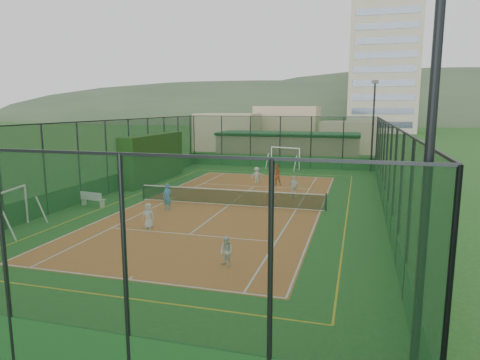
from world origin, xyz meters
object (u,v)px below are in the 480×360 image
Objects in this scene: floodlight_se at (425,212)px; child_near_left at (148,216)px; child_far_right at (294,187)px; futsal_goal_far at (285,158)px; child_near_right at (226,252)px; clubhouse at (288,147)px; child_far_back at (257,175)px; child_near_mid at (167,197)px; coach at (276,175)px; futsal_goal_near at (10,211)px; child_far_left at (256,175)px; white_bench at (93,199)px; apartment_tower at (383,67)px; floodlight_ne at (373,127)px.

floodlight_se reaches higher than child_near_left.
futsal_goal_far is at bearing -54.84° from child_far_right.
child_near_right is (2.20, -25.88, -0.44)m from futsal_goal_far.
floodlight_se is at bearing -77.44° from clubhouse.
child_far_back is at bearing 78.52° from child_near_left.
child_near_mid is at bearing 48.66° from child_far_back.
floodlight_se reaches higher than coach.
child_near_left is at bearing 80.35° from child_far_right.
child_near_right is at bearing -111.85° from futsal_goal_near.
coach is at bearing 71.47° from child_near_left.
coach is (1.66, -0.46, 0.16)m from child_far_left.
white_bench is 1.28× the size of child_far_left.
child_near_right is (5.19, -3.80, -0.06)m from child_near_left.
child_near_right is at bearing -95.67° from apartment_tower.
futsal_goal_near is at bearing -124.66° from floodlight_ne.
child_near_right is (11.37, -1.66, -0.40)m from futsal_goal_near.
child_far_back is at bearing -99.29° from apartment_tower.
futsal_goal_far is at bearing -115.02° from coach.
white_bench is (-7.80, -24.52, -1.12)m from clubhouse.
child_far_left is at bearing 78.59° from child_near_left.
futsal_goal_far is at bearing -132.55° from child_far_left.
clubhouse reaches higher than white_bench.
floodlight_se is 6.48× the size of child_far_left.
white_bench is 1.37× the size of child_far_back.
floodlight_se is 25.17m from coach.
child_far_right is (6.56, 5.33, -0.03)m from child_near_mid.
apartment_tower is 23.75× the size of child_near_left.
child_far_back is (-0.12, -14.11, -0.97)m from clubhouse.
floodlight_se reaches higher than white_bench.
floodlight_ne reaches higher than futsal_goal_far.
futsal_goal_far is 2.67× the size of child_far_back.
futsal_goal_far is (-11.32, -65.90, -13.98)m from apartment_tower.
child_far_left is at bearing -29.03° from child_far_right.
white_bench is 20.47m from futsal_goal_far.
child_far_back is at bearing -135.05° from floodlight_ne.
white_bench is 1.28× the size of child_near_left.
child_far_left is (-0.84, -8.32, -0.38)m from futsal_goal_far.
futsal_goal_far is 13.29m from child_far_right.
child_far_back is (-8.72, -8.71, -3.52)m from floodlight_ne.
floodlight_ne reaches higher than child_far_left.
floodlight_ne is at bearing -87.83° from child_far_right.
floodlight_se is 99.26m from apartment_tower.
apartment_tower is at bearing 86.00° from white_bench.
apartment_tower reaches higher than child_far_right.
clubhouse reaches higher than futsal_goal_near.
floodlight_se reaches higher than child_near_right.
apartment_tower is at bearing 100.09° from futsal_goal_far.
apartment_tower reaches higher than coach.
child_far_left is 0.86× the size of child_far_right.
white_bench is at bearing 145.25° from child_near_left.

